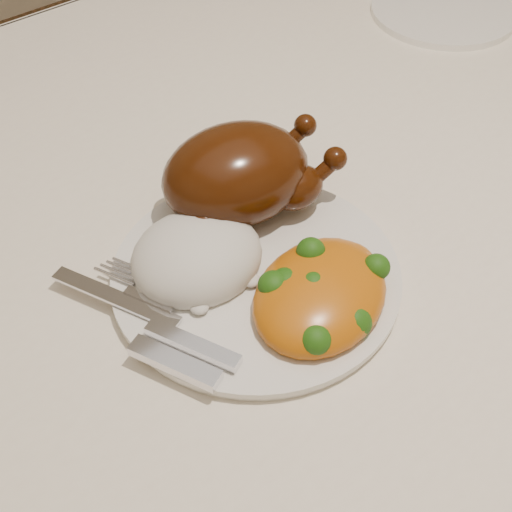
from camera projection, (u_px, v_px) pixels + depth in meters
floor at (300, 507)px, 1.28m from camera, size 4.00×4.00×0.00m
dining_table at (326, 250)px, 0.80m from camera, size 1.60×0.90×0.76m
tablecloth at (331, 201)px, 0.75m from camera, size 1.73×1.03×0.18m
dinner_plate at (256, 276)px, 0.63m from camera, size 0.25×0.25×0.01m
side_plate at (443, 12)px, 0.96m from camera, size 0.25×0.25×0.01m
roast_chicken at (240, 174)px, 0.65m from camera, size 0.18×0.14×0.09m
rice_mound at (197, 257)px, 0.62m from camera, size 0.13×0.11×0.06m
mac_and_cheese at (322, 291)px, 0.59m from camera, size 0.16×0.15×0.05m
cutlery at (164, 333)px, 0.57m from camera, size 0.08×0.19×0.01m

